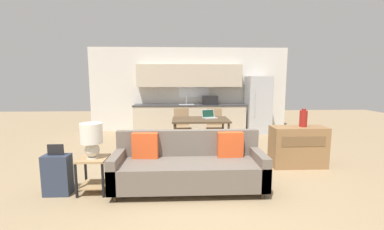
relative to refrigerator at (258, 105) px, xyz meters
The scene contains 14 objects.
ground_plane 4.81m from the refrigerator, 117.17° to the right, with size 20.00×20.00×0.00m, color #9E8460.
wall_back 2.25m from the refrigerator, 168.83° to the left, with size 6.40×0.07×2.70m.
kitchen_counter 2.15m from the refrigerator, behind, with size 3.51×0.65×2.15m.
refrigerator is the anchor object (origin of this frame).
dining_table 2.89m from the refrigerator, 133.42° to the right, with size 1.31×0.87×0.77m.
couch 4.81m from the refrigerator, 119.17° to the right, with size 2.28×0.80×0.88m.
side_table 5.69m from the refrigerator, 131.47° to the right, with size 0.42×0.42×0.53m.
table_lamp 5.68m from the refrigerator, 131.29° to the right, with size 0.32×0.32×0.52m.
credenza 3.28m from the refrigerator, 93.03° to the right, with size 1.03×0.45×0.78m.
vase 3.23m from the refrigerator, 91.63° to the right, with size 0.14×0.14×0.35m.
dining_chair_far_left 2.77m from the refrigerator, 151.65° to the right, with size 0.47×0.47×0.92m.
dining_chair_far_right 2.08m from the refrigerator, 139.47° to the right, with size 0.47×0.47×0.92m.
laptop 2.63m from the refrigerator, 132.18° to the right, with size 0.39×0.34×0.20m.
suitcase 6.08m from the refrigerator, 134.67° to the right, with size 0.38×0.22×0.76m.
Camera 1 is at (-0.29, -3.78, 1.69)m, focal length 24.00 mm.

